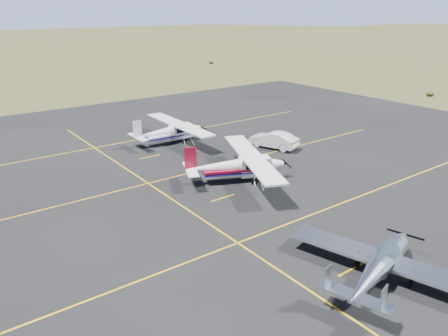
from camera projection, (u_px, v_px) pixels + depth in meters
name	position (u px, v px, depth m)	size (l,w,h in m)	color
ground	(336.00, 227.00, 26.46)	(1600.00, 1600.00, 0.00)	#383D1C
apron	(260.00, 190.00, 31.74)	(72.00, 72.00, 0.02)	black
aircraft_low_wing	(382.00, 263.00, 20.82)	(7.30, 9.94, 2.16)	silver
aircraft_cessna	(237.00, 165.00, 32.95)	(8.39, 11.20, 2.93)	white
aircraft_plain	(170.00, 131.00, 42.27)	(6.47, 10.80, 2.74)	white
sedan	(274.00, 140.00, 41.01)	(1.63, 4.68, 1.54)	white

